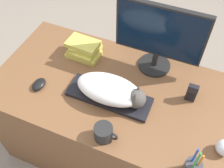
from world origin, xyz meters
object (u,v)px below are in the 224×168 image
object	(u,v)px
pen_cup	(192,168)
phone	(192,93)
keyboard	(109,97)
baseball	(224,148)
computer_mouse	(39,84)
cat	(113,90)
book_stack	(84,49)
coffee_mug	(104,133)
monitor	(159,35)

from	to	relation	value
pen_cup	phone	xyz separation A→B (m)	(-0.09, 0.42, 0.00)
keyboard	pen_cup	size ratio (longest dim) A/B	2.05
baseball	computer_mouse	bearing A→B (deg)	179.91
cat	book_stack	world-z (taller)	cat
cat	book_stack	size ratio (longest dim) A/B	1.89
pen_cup	phone	size ratio (longest dim) A/B	2.00
coffee_mug	baseball	distance (m)	0.58
baseball	cat	bearing A→B (deg)	172.32
phone	book_stack	bearing A→B (deg)	173.04
computer_mouse	baseball	distance (m)	1.04
coffee_mug	cat	bearing A→B (deg)	102.56
coffee_mug	pen_cup	world-z (taller)	pen_cup
coffee_mug	phone	world-z (taller)	phone
keyboard	baseball	distance (m)	0.64
baseball	pen_cup	bearing A→B (deg)	-126.38
cat	book_stack	bearing A→B (deg)	140.32
cat	monitor	distance (m)	0.40
computer_mouse	phone	xyz separation A→B (m)	(0.83, 0.25, 0.04)
coffee_mug	phone	bearing A→B (deg)	49.36
computer_mouse	pen_cup	size ratio (longest dim) A/B	0.42
cat	baseball	size ratio (longest dim) A/B	5.01
monitor	baseball	distance (m)	0.67
keyboard	baseball	bearing A→B (deg)	-7.42
cat	computer_mouse	world-z (taller)	cat
computer_mouse	phone	bearing A→B (deg)	16.69
coffee_mug	book_stack	xyz separation A→B (m)	(-0.36, 0.49, 0.01)
monitor	phone	world-z (taller)	monitor
computer_mouse	cat	bearing A→B (deg)	10.60
keyboard	phone	xyz separation A→B (m)	(0.42, 0.17, 0.05)
cat	computer_mouse	distance (m)	0.44
keyboard	book_stack	xyz separation A→B (m)	(-0.28, 0.25, 0.04)
keyboard	monitor	distance (m)	0.44
keyboard	monitor	world-z (taller)	monitor
pen_cup	book_stack	bearing A→B (deg)	147.78
cat	computer_mouse	xyz separation A→B (m)	(-0.43, -0.08, -0.06)
monitor	pen_cup	xyz separation A→B (m)	(0.35, -0.58, -0.19)
monitor	pen_cup	size ratio (longest dim) A/B	2.17
monitor	baseball	bearing A→B (deg)	-41.55
keyboard	pen_cup	bearing A→B (deg)	-25.80
pen_cup	baseball	world-z (taller)	pen_cup
baseball	phone	distance (m)	0.33
pen_cup	baseball	size ratio (longest dim) A/B	2.96
keyboard	computer_mouse	size ratio (longest dim) A/B	4.88
cat	monitor	bearing A→B (deg)	67.63
monitor	baseball	size ratio (longest dim) A/B	6.42
cat	phone	world-z (taller)	cat
cat	pen_cup	distance (m)	0.55
keyboard	baseball	size ratio (longest dim) A/B	6.07
keyboard	cat	xyz separation A→B (m)	(0.02, 0.00, 0.07)
keyboard	phone	size ratio (longest dim) A/B	4.10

